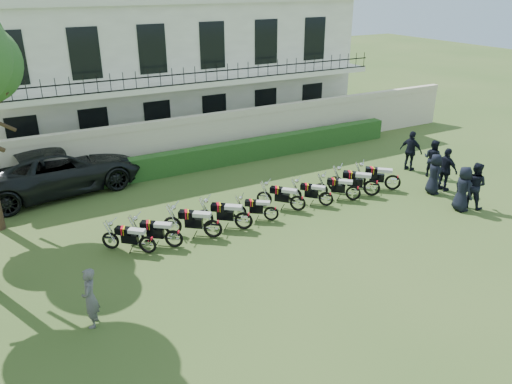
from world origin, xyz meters
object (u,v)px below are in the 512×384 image
Objects in this scene: motorcycle_0 at (147,241)px; motorcycle_7 at (353,190)px; motorcycle_6 at (326,195)px; motorcycle_9 at (393,179)px; motorcycle_1 at (174,234)px; motorcycle_4 at (271,210)px; motorcycle_8 at (372,184)px; suv at (58,170)px; motorcycle_3 at (244,216)px; inspector at (90,298)px; officer_2 at (446,170)px; motorcycle_2 at (213,224)px; officer_3 at (434,174)px; officer_0 at (463,189)px; officer_5 at (411,151)px; motorcycle_5 at (298,199)px; officer_1 at (474,185)px; officer_4 at (433,158)px.

motorcycle_7 reaches higher than motorcycle_0.
motorcycle_6 is 0.85× the size of motorcycle_9.
motorcycle_1 is 3.75m from motorcycle_4.
suv is (-10.83, 6.62, 0.39)m from motorcycle_8.
motorcycle_3 is 1.05× the size of inspector.
motorcycle_6 is 9.85m from inspector.
motorcycle_4 is 0.79× the size of officer_2.
motorcycle_3 is 4.92m from motorcycle_7.
motorcycle_8 is 11.91m from inspector.
inspector is at bearing 153.41° from motorcycle_3.
inspector is (-5.71, -2.78, 0.29)m from motorcycle_3.
officer_3 is (9.43, -0.75, 0.31)m from motorcycle_2.
motorcycle_3 is 0.97× the size of officer_0.
officer_5 is (5.69, 1.41, 0.46)m from motorcycle_6.
suv is at bearing 79.58° from officer_3.
motorcycle_1 is at bearing 80.77° from officer_2.
officer_3 is (13.96, 1.99, 0.03)m from inspector.
officer_5 is at bearing -42.62° from motorcycle_2.
motorcycle_9 is at bearing -50.99° from motorcycle_3.
officer_3 reaches higher than motorcycle_5.
motorcycle_3 is (1.18, 0.05, -0.01)m from motorcycle_2.
motorcycle_3 is at bearing 145.34° from motorcycle_5.
suv is at bearing -162.96° from inspector.
motorcycle_6 is 4.71m from officer_3.
motorcycle_1 is 1.00× the size of motorcycle_9.
motorcycle_4 is 2.48m from motorcycle_6.
motorcycle_0 is 12.89m from officer_5.
motorcycle_3 is 1.05× the size of motorcycle_9.
officer_0 is 1.04× the size of officer_3.
motorcycle_9 is 0.88× the size of officer_5.
officer_5 is (2.35, 1.45, 0.39)m from motorcycle_9.
officer_0 reaches higher than motorcycle_1.
officer_2 reaches higher than motorcycle_0.
motorcycle_6 is 5.58m from officer_1.
motorcycle_2 is 1.05× the size of motorcycle_9.
suv reaches higher than officer_3.
inspector is at bearing 87.20° from officer_4.
officer_5 is at bearing -44.52° from motorcycle_1.
officer_5 is (3.52, 1.51, 0.38)m from motorcycle_8.
officer_0 reaches higher than motorcycle_2.
motorcycle_8 is at bearing 96.18° from officer_5.
motorcycle_1 is (0.86, -0.04, 0.02)m from motorcycle_0.
suv reaches higher than officer_0.
motorcycle_9 is at bearing 32.64° from officer_0.
motorcycle_6 is 0.82× the size of officer_3.
motorcycle_1 is at bearing -52.17° from motorcycle_0.
officer_1 is 1.08× the size of officer_3.
motorcycle_2 is (2.24, -0.05, 0.05)m from motorcycle_0.
officer_2 reaches higher than officer_4.
motorcycle_0 is 1.01× the size of motorcycle_7.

